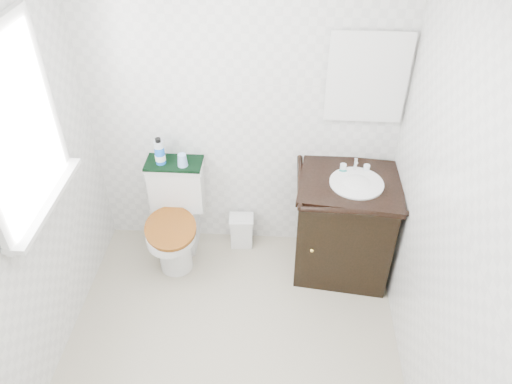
# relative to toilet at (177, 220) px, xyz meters

# --- Properties ---
(floor) EXTENTS (2.40, 2.40, 0.00)m
(floor) POSITION_rel_toilet_xyz_m (0.50, -0.97, -0.34)
(floor) COLOR #B2A78F
(floor) RESTS_ON ground
(wall_back) EXTENTS (2.40, 0.00, 2.40)m
(wall_back) POSITION_rel_toilet_xyz_m (0.50, 0.23, 0.86)
(wall_back) COLOR silver
(wall_back) RESTS_ON ground
(wall_left) EXTENTS (0.00, 2.40, 2.40)m
(wall_left) POSITION_rel_toilet_xyz_m (-0.60, -0.97, 0.86)
(wall_left) COLOR silver
(wall_left) RESTS_ON ground
(wall_right) EXTENTS (0.00, 2.40, 2.40)m
(wall_right) POSITION_rel_toilet_xyz_m (1.60, -0.97, 0.86)
(wall_right) COLOR silver
(wall_right) RESTS_ON ground
(window) EXTENTS (0.02, 0.70, 0.90)m
(window) POSITION_rel_toilet_xyz_m (-0.57, -0.72, 1.21)
(window) COLOR white
(window) RESTS_ON wall_left
(mirror) EXTENTS (0.50, 0.02, 0.60)m
(mirror) POSITION_rel_toilet_xyz_m (1.31, 0.21, 1.11)
(mirror) COLOR silver
(mirror) RESTS_ON wall_back
(toilet) EXTENTS (0.46, 0.66, 0.78)m
(toilet) POSITION_rel_toilet_xyz_m (0.00, 0.00, 0.00)
(toilet) COLOR white
(toilet) RESTS_ON floor
(vanity) EXTENTS (0.76, 0.67, 0.92)m
(vanity) POSITION_rel_toilet_xyz_m (1.26, -0.07, 0.09)
(vanity) COLOR black
(vanity) RESTS_ON floor
(trash_bin) EXTENTS (0.20, 0.16, 0.28)m
(trash_bin) POSITION_rel_toilet_xyz_m (0.48, 0.13, -0.20)
(trash_bin) COLOR silver
(trash_bin) RESTS_ON floor
(towel) EXTENTS (0.41, 0.22, 0.02)m
(towel) POSITION_rel_toilet_xyz_m (0.00, 0.12, 0.44)
(towel) COLOR black
(towel) RESTS_ON toilet
(mouthwash_bottle) EXTENTS (0.07, 0.07, 0.21)m
(mouthwash_bottle) POSITION_rel_toilet_xyz_m (-0.09, 0.10, 0.55)
(mouthwash_bottle) COLOR blue
(mouthwash_bottle) RESTS_ON towel
(cup) EXTENTS (0.08, 0.08, 0.09)m
(cup) POSITION_rel_toilet_xyz_m (0.07, 0.08, 0.50)
(cup) COLOR #88A9DF
(cup) RESTS_ON towel
(soap_bar) EXTENTS (0.07, 0.04, 0.02)m
(soap_bar) POSITION_rel_toilet_xyz_m (1.21, 0.04, 0.49)
(soap_bar) COLOR #166D63
(soap_bar) RESTS_ON vanity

